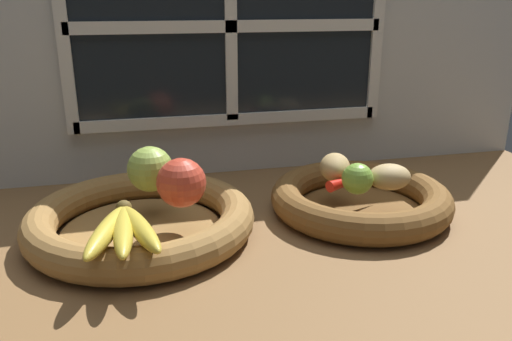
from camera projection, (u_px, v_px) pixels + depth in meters
The scene contains 11 objects.
ground_plane at pixel (264, 232), 87.09cm from camera, with size 140.00×90.00×3.00cm, color brown.
back_wall at pixel (229, 41), 105.02cm from camera, with size 140.00×4.60×55.00cm.
fruit_bowl_left at pixel (141, 220), 82.12cm from camera, with size 36.60×36.60×5.39cm.
fruit_bowl_right at pixel (360, 199), 90.56cm from camera, with size 31.83×31.83×5.39cm.
apple_green_back at pixel (150, 169), 85.31cm from camera, with size 7.68×7.68×7.68cm, color #99B74C.
apple_red_right at pixel (181, 183), 78.92cm from camera, with size 7.75×7.75×7.75cm, color #CC422D.
banana_bunch_front at pixel (123, 229), 69.01cm from camera, with size 11.34×17.27×2.68cm.
potato_small at pixel (389, 177), 86.52cm from camera, with size 7.33×5.79×4.40cm, color tan.
potato_oblong at pixel (335, 167), 90.77cm from camera, with size 8.00×5.38×4.83cm, color tan.
lime_near at pixel (357, 179), 84.34cm from camera, with size 5.26×5.26×5.26cm, color #7AAD3D.
chili_pepper at pixel (358, 178), 89.43cm from camera, with size 1.98×1.98×14.12cm, color red.
Camera 1 is at (-19.82, -76.55, 36.51)cm, focal length 35.77 mm.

